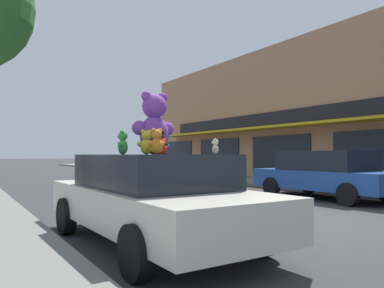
{
  "coord_description": "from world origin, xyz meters",
  "views": [
    {
      "loc": [
        -6.19,
        -5.49,
        1.39
      ],
      "look_at": [
        -2.2,
        0.91,
        1.6
      ],
      "focal_mm": 35.0,
      "sensor_mm": 36.0,
      "label": 1
    }
  ],
  "objects_px": {
    "teddy_bear_green": "(123,143)",
    "teddy_bear_yellow": "(146,142)",
    "teddy_bear_giant": "(154,124)",
    "teddy_bear_orange": "(157,142)",
    "teddy_bear_cream": "(215,147)",
    "parked_car_far_center": "(325,173)",
    "teddy_bear_black": "(159,143)",
    "plush_art_car": "(151,196)",
    "teddy_bear_red": "(163,147)",
    "teddy_bear_blue": "(164,145)"
  },
  "relations": [
    {
      "from": "teddy_bear_blue",
      "to": "parked_car_far_center",
      "type": "relative_size",
      "value": 0.07
    },
    {
      "from": "teddy_bear_yellow",
      "to": "plush_art_car",
      "type": "bearing_deg",
      "value": -141.95
    },
    {
      "from": "teddy_bear_green",
      "to": "teddy_bear_blue",
      "type": "xyz_separation_m",
      "value": [
        1.03,
        0.65,
        -0.01
      ]
    },
    {
      "from": "teddy_bear_orange",
      "to": "parked_car_far_center",
      "type": "bearing_deg",
      "value": -157.64
    },
    {
      "from": "teddy_bear_green",
      "to": "teddy_bear_black",
      "type": "height_order",
      "value": "teddy_bear_green"
    },
    {
      "from": "teddy_bear_green",
      "to": "teddy_bear_orange",
      "type": "bearing_deg",
      "value": 50.46
    },
    {
      "from": "teddy_bear_blue",
      "to": "parked_car_far_center",
      "type": "bearing_deg",
      "value": -96.22
    },
    {
      "from": "teddy_bear_red",
      "to": "teddy_bear_orange",
      "type": "distance_m",
      "value": 0.28
    },
    {
      "from": "teddy_bear_yellow",
      "to": "teddy_bear_cream",
      "type": "xyz_separation_m",
      "value": [
        0.55,
        -1.04,
        -0.08
      ]
    },
    {
      "from": "teddy_bear_green",
      "to": "teddy_bear_red",
      "type": "bearing_deg",
      "value": 71.02
    },
    {
      "from": "plush_art_car",
      "to": "parked_car_far_center",
      "type": "xyz_separation_m",
      "value": [
        7.23,
        2.47,
        0.05
      ]
    },
    {
      "from": "teddy_bear_giant",
      "to": "teddy_bear_red",
      "type": "xyz_separation_m",
      "value": [
        -0.24,
        -0.77,
        -0.38
      ]
    },
    {
      "from": "teddy_bear_yellow",
      "to": "parked_car_far_center",
      "type": "relative_size",
      "value": 0.08
    },
    {
      "from": "teddy_bear_yellow",
      "to": "teddy_bear_red",
      "type": "bearing_deg",
      "value": 96.24
    },
    {
      "from": "teddy_bear_green",
      "to": "teddy_bear_orange",
      "type": "distance_m",
      "value": 0.77
    },
    {
      "from": "teddy_bear_yellow",
      "to": "teddy_bear_black",
      "type": "bearing_deg",
      "value": 108.72
    },
    {
      "from": "teddy_bear_giant",
      "to": "teddy_bear_orange",
      "type": "bearing_deg",
      "value": 64.93
    },
    {
      "from": "teddy_bear_blue",
      "to": "teddy_bear_cream",
      "type": "relative_size",
      "value": 1.51
    },
    {
      "from": "teddy_bear_green",
      "to": "teddy_bear_cream",
      "type": "bearing_deg",
      "value": 78.04
    },
    {
      "from": "plush_art_car",
      "to": "teddy_bear_blue",
      "type": "height_order",
      "value": "teddy_bear_blue"
    },
    {
      "from": "teddy_bear_red",
      "to": "teddy_bear_blue",
      "type": "relative_size",
      "value": 0.69
    },
    {
      "from": "teddy_bear_giant",
      "to": "teddy_bear_black",
      "type": "bearing_deg",
      "value": 71.07
    },
    {
      "from": "teddy_bear_red",
      "to": "teddy_bear_blue",
      "type": "xyz_separation_m",
      "value": [
        0.65,
        1.2,
        0.05
      ]
    },
    {
      "from": "teddy_bear_giant",
      "to": "teddy_bear_black",
      "type": "height_order",
      "value": "teddy_bear_giant"
    },
    {
      "from": "teddy_bear_blue",
      "to": "teddy_bear_orange",
      "type": "height_order",
      "value": "teddy_bear_orange"
    },
    {
      "from": "teddy_bear_giant",
      "to": "teddy_bear_orange",
      "type": "xyz_separation_m",
      "value": [
        -0.43,
        -0.96,
        -0.32
      ]
    },
    {
      "from": "teddy_bear_orange",
      "to": "plush_art_car",
      "type": "bearing_deg",
      "value": -112.49
    },
    {
      "from": "plush_art_car",
      "to": "teddy_bear_black",
      "type": "xyz_separation_m",
      "value": [
        -0.06,
        -0.38,
        0.82
      ]
    },
    {
      "from": "teddy_bear_black",
      "to": "teddy_bear_yellow",
      "type": "relative_size",
      "value": 0.92
    },
    {
      "from": "teddy_bear_red",
      "to": "teddy_bear_cream",
      "type": "bearing_deg",
      "value": 130.21
    },
    {
      "from": "teddy_bear_blue",
      "to": "teddy_bear_cream",
      "type": "xyz_separation_m",
      "value": [
        -0.1,
        -1.69,
        -0.05
      ]
    },
    {
      "from": "teddy_bear_green",
      "to": "teddy_bear_yellow",
      "type": "distance_m",
      "value": 0.38
    },
    {
      "from": "teddy_bear_cream",
      "to": "parked_car_far_center",
      "type": "height_order",
      "value": "teddy_bear_cream"
    },
    {
      "from": "teddy_bear_giant",
      "to": "teddy_bear_cream",
      "type": "relative_size",
      "value": 4.57
    },
    {
      "from": "parked_car_far_center",
      "to": "teddy_bear_orange",
      "type": "bearing_deg",
      "value": -156.42
    },
    {
      "from": "teddy_bear_blue",
      "to": "teddy_bear_black",
      "type": "height_order",
      "value": "teddy_bear_black"
    },
    {
      "from": "teddy_bear_giant",
      "to": "teddy_bear_orange",
      "type": "distance_m",
      "value": 1.1
    },
    {
      "from": "teddy_bear_green",
      "to": "teddy_bear_orange",
      "type": "relative_size",
      "value": 1.02
    },
    {
      "from": "teddy_bear_giant",
      "to": "teddy_bear_cream",
      "type": "xyz_separation_m",
      "value": [
        0.31,
        -1.26,
        -0.38
      ]
    },
    {
      "from": "teddy_bear_black",
      "to": "teddy_bear_orange",
      "type": "relative_size",
      "value": 1.0
    },
    {
      "from": "teddy_bear_blue",
      "to": "teddy_bear_black",
      "type": "xyz_separation_m",
      "value": [
        -0.58,
        -0.95,
        0.01
      ]
    },
    {
      "from": "teddy_bear_giant",
      "to": "teddy_bear_cream",
      "type": "distance_m",
      "value": 1.35
    },
    {
      "from": "teddy_bear_green",
      "to": "teddy_bear_cream",
      "type": "height_order",
      "value": "teddy_bear_green"
    },
    {
      "from": "teddy_bear_giant",
      "to": "teddy_bear_black",
      "type": "xyz_separation_m",
      "value": [
        -0.17,
        -0.52,
        -0.32
      ]
    },
    {
      "from": "plush_art_car",
      "to": "teddy_bear_black",
      "type": "bearing_deg",
      "value": -99.71
    },
    {
      "from": "plush_art_car",
      "to": "parked_car_far_center",
      "type": "relative_size",
      "value": 1.01
    },
    {
      "from": "teddy_bear_green",
      "to": "teddy_bear_red",
      "type": "distance_m",
      "value": 0.68
    },
    {
      "from": "teddy_bear_black",
      "to": "parked_car_far_center",
      "type": "height_order",
      "value": "teddy_bear_black"
    },
    {
      "from": "teddy_bear_giant",
      "to": "teddy_bear_yellow",
      "type": "relative_size",
      "value": 2.65
    },
    {
      "from": "teddy_bear_orange",
      "to": "teddy_bear_giant",
      "type": "bearing_deg",
      "value": -115.53
    }
  ]
}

